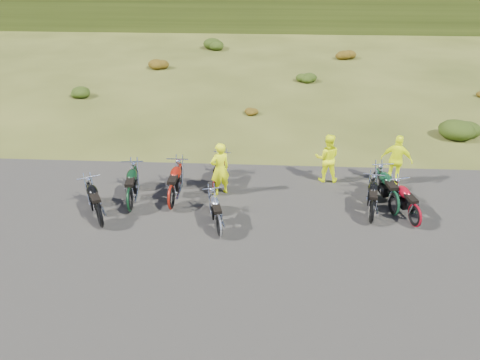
# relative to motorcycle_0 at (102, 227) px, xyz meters

# --- Properties ---
(ground) EXTENTS (300.00, 300.00, 0.00)m
(ground) POSITION_rel_motorcycle_0_xyz_m (4.31, 0.16, 0.00)
(ground) COLOR #353C14
(ground) RESTS_ON ground
(gravel_pad) EXTENTS (20.00, 12.00, 0.04)m
(gravel_pad) POSITION_rel_motorcycle_0_xyz_m (4.31, -1.84, 0.00)
(gravel_pad) COLOR black
(gravel_pad) RESTS_ON ground
(shrub_1) EXTENTS (1.03, 1.03, 0.61)m
(shrub_1) POSITION_rel_motorcycle_0_xyz_m (-4.79, 11.46, 0.31)
(shrub_1) COLOR #1F350D
(shrub_1) RESTS_ON ground
(shrub_2) EXTENTS (1.30, 1.30, 0.77)m
(shrub_2) POSITION_rel_motorcycle_0_xyz_m (-1.89, 16.76, 0.38)
(shrub_2) COLOR #5A340B
(shrub_2) RESTS_ON ground
(shrub_3) EXTENTS (1.56, 1.56, 0.92)m
(shrub_3) POSITION_rel_motorcycle_0_xyz_m (1.01, 22.06, 0.46)
(shrub_3) COLOR #1F350D
(shrub_3) RESTS_ON ground
(shrub_4) EXTENTS (0.77, 0.77, 0.45)m
(shrub_4) POSITION_rel_motorcycle_0_xyz_m (3.91, 9.36, 0.23)
(shrub_4) COLOR #5A340B
(shrub_4) RESTS_ON ground
(shrub_5) EXTENTS (1.03, 1.03, 0.61)m
(shrub_5) POSITION_rel_motorcycle_0_xyz_m (6.81, 14.66, 0.31)
(shrub_5) COLOR #1F350D
(shrub_5) RESTS_ON ground
(shrub_6) EXTENTS (1.30, 1.30, 0.77)m
(shrub_6) POSITION_rel_motorcycle_0_xyz_m (9.71, 19.96, 0.38)
(shrub_6) COLOR #5A340B
(shrub_6) RESTS_ON ground
(shrub_7) EXTENTS (1.56, 1.56, 0.92)m
(shrub_7) POSITION_rel_motorcycle_0_xyz_m (12.61, 7.26, 0.46)
(shrub_7) COLOR #1F350D
(shrub_7) RESTS_ON ground
(motorcycle_0) EXTENTS (1.60, 2.13, 1.08)m
(motorcycle_0) POSITION_rel_motorcycle_0_xyz_m (0.00, 0.00, 0.00)
(motorcycle_0) COLOR black
(motorcycle_0) RESTS_ON ground
(motorcycle_1) EXTENTS (0.75, 2.15, 1.12)m
(motorcycle_1) POSITION_rel_motorcycle_0_xyz_m (1.84, 1.08, 0.00)
(motorcycle_1) COLOR maroon
(motorcycle_1) RESTS_ON ground
(motorcycle_2) EXTENTS (0.96, 2.18, 1.10)m
(motorcycle_2) POSITION_rel_motorcycle_0_xyz_m (0.63, 0.88, 0.00)
(motorcycle_2) COLOR black
(motorcycle_2) RESTS_ON ground
(motorcycle_3) EXTENTS (1.08, 1.95, 0.97)m
(motorcycle_3) POSITION_rel_motorcycle_0_xyz_m (3.42, -0.28, 0.00)
(motorcycle_3) COLOR #B5B6BA
(motorcycle_3) RESTS_ON ground
(motorcycle_4) EXTENTS (0.86, 1.92, 0.97)m
(motorcycle_4) POSITION_rel_motorcycle_0_xyz_m (3.08, 2.15, 0.00)
(motorcycle_4) COLOR #530F0D
(motorcycle_4) RESTS_ON ground
(motorcycle_5) EXTENTS (0.98, 2.05, 1.03)m
(motorcycle_5) POSITION_rel_motorcycle_0_xyz_m (7.74, 0.63, 0.00)
(motorcycle_5) COLOR black
(motorcycle_5) RESTS_ON ground
(motorcycle_6) EXTENTS (1.09, 2.01, 1.00)m
(motorcycle_6) POSITION_rel_motorcycle_0_xyz_m (8.92, 0.52, 0.00)
(motorcycle_6) COLOR maroon
(motorcycle_6) RESTS_ON ground
(motorcycle_7) EXTENTS (1.01, 2.20, 1.11)m
(motorcycle_7) POSITION_rel_motorcycle_0_xyz_m (8.47, 1.10, 0.00)
(motorcycle_7) COLOR #0E341E
(motorcycle_7) RESTS_ON ground
(person_middle) EXTENTS (0.77, 0.69, 1.76)m
(person_middle) POSITION_rel_motorcycle_0_xyz_m (3.24, 2.06, 0.88)
(person_middle) COLOR #F0FF0D
(person_middle) RESTS_ON ground
(person_right_a) EXTENTS (0.83, 0.66, 1.66)m
(person_right_a) POSITION_rel_motorcycle_0_xyz_m (6.69, 3.13, 0.83)
(person_right_a) COLOR #F0FF0D
(person_right_a) RESTS_ON ground
(person_right_b) EXTENTS (1.08, 0.74, 1.70)m
(person_right_b) POSITION_rel_motorcycle_0_xyz_m (8.93, 3.06, 0.85)
(person_right_b) COLOR #F0FF0D
(person_right_b) RESTS_ON ground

